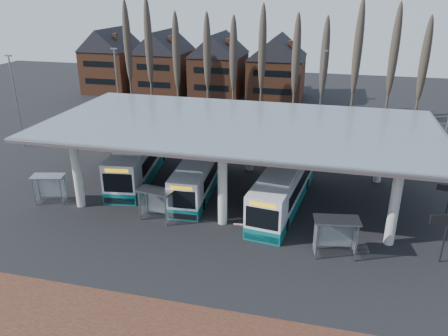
% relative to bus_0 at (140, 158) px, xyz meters
% --- Properties ---
extents(ground, '(140.00, 140.00, 0.00)m').
position_rel_bus_0_xyz_m(ground, '(9.90, -9.81, -1.71)').
color(ground, black).
rests_on(ground, ground).
extents(station_canopy, '(32.00, 16.00, 6.34)m').
position_rel_bus_0_xyz_m(station_canopy, '(9.90, -1.81, 3.98)').
color(station_canopy, beige).
rests_on(station_canopy, ground).
extents(poplar_row, '(45.10, 1.10, 14.50)m').
position_rel_bus_0_xyz_m(poplar_row, '(9.90, 23.19, 7.07)').
color(poplar_row, '#473D33').
rests_on(poplar_row, ground).
extents(townhouse_row, '(36.80, 10.30, 12.25)m').
position_rel_bus_0_xyz_m(townhouse_row, '(-5.85, 34.19, 4.23)').
color(townhouse_row, brown).
rests_on(townhouse_row, ground).
extents(lamp_post_a, '(0.80, 0.16, 10.17)m').
position_rel_bus_0_xyz_m(lamp_post_a, '(-8.10, 12.19, 3.63)').
color(lamp_post_a, slate).
rests_on(lamp_post_a, ground).
extents(lamp_post_b, '(0.80, 0.16, 10.17)m').
position_rel_bus_0_xyz_m(lamp_post_b, '(15.90, 16.19, 3.63)').
color(lamp_post_b, slate).
rests_on(lamp_post_b, ground).
extents(lamp_post_d, '(0.80, 0.16, 10.17)m').
position_rel_bus_0_xyz_m(lamp_post_d, '(-16.10, 4.19, 3.63)').
color(lamp_post_d, slate).
rests_on(lamp_post_d, ground).
extents(bus_0, '(4.65, 13.30, 3.62)m').
position_rel_bus_0_xyz_m(bus_0, '(0.00, 0.00, 0.00)').
color(bus_0, white).
rests_on(bus_0, ground).
extents(bus_1, '(3.15, 11.73, 3.22)m').
position_rel_bus_0_xyz_m(bus_1, '(6.46, -1.85, -0.19)').
color(bus_1, white).
rests_on(bus_1, ground).
extents(bus_2, '(4.20, 12.81, 3.50)m').
position_rel_bus_0_xyz_m(bus_2, '(14.00, -3.11, -0.06)').
color(bus_2, white).
rests_on(bus_2, ground).
extents(shelter_0, '(2.84, 1.88, 2.42)m').
position_rel_bus_0_xyz_m(shelter_0, '(-4.86, -7.25, 0.05)').
color(shelter_0, gray).
rests_on(shelter_0, ground).
extents(shelter_1, '(2.91, 1.78, 2.53)m').
position_rel_bus_0_xyz_m(shelter_1, '(4.86, -7.89, 0.14)').
color(shelter_1, gray).
rests_on(shelter_1, ground).
extents(shelter_2, '(3.14, 1.92, 2.74)m').
position_rel_bus_0_xyz_m(shelter_2, '(18.15, -9.63, 0.28)').
color(shelter_2, gray).
rests_on(shelter_2, ground).
extents(info_sign_0, '(2.29, 0.71, 3.48)m').
position_rel_bus_0_xyz_m(info_sign_0, '(24.93, -8.89, 1.21)').
color(info_sign_0, black).
rests_on(info_sign_0, ground).
extents(barrier, '(2.02, 0.61, 1.01)m').
position_rel_bus_0_xyz_m(barrier, '(12.08, -8.61, -0.92)').
color(barrier, black).
rests_on(barrier, ground).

